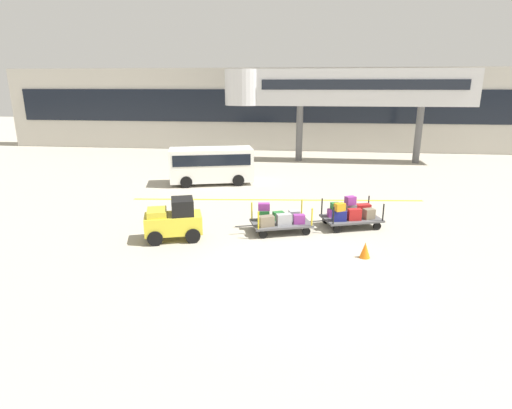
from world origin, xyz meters
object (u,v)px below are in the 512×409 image
at_px(shuttle_van, 211,163).
at_px(safety_cone_far, 365,250).
at_px(baggage_cart_lead, 279,220).
at_px(baggage_cart_middle, 351,214).
at_px(baggage_tug, 174,220).

xyz_separation_m(shuttle_van, safety_cone_far, (7.59, -10.21, -0.96)).
xyz_separation_m(baggage_cart_lead, shuttle_van, (-4.52, 7.98, 0.73)).
bearing_deg(baggage_cart_lead, safety_cone_far, -36.05).
distance_m(baggage_cart_middle, shuttle_van, 10.22).
relative_size(baggage_tug, safety_cone_far, 4.25).
bearing_deg(baggage_tug, shuttle_van, 93.97).
height_order(baggage_tug, shuttle_van, shuttle_van).
relative_size(shuttle_van, safety_cone_far, 9.33).
xyz_separation_m(baggage_tug, baggage_cart_lead, (3.87, 1.29, -0.25)).
xyz_separation_m(baggage_cart_middle, safety_cone_far, (0.17, -3.21, -0.28)).
height_order(baggage_tug, baggage_cart_lead, baggage_tug).
bearing_deg(shuttle_van, baggage_cart_lead, -60.49).
bearing_deg(safety_cone_far, baggage_cart_lead, 143.95).
distance_m(baggage_tug, baggage_cart_lead, 4.09).
bearing_deg(shuttle_van, baggage_cart_middle, -43.36).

